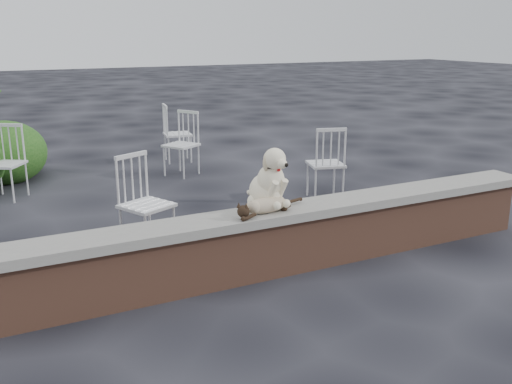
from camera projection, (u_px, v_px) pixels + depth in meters
name	position (u px, v px, depth m)	size (l,w,h in m)	color
ground	(254.00, 276.00, 5.02)	(60.00, 60.00, 0.00)	black
brick_wall	(254.00, 249.00, 4.95)	(6.00, 0.30, 0.50)	brown
capstone	(254.00, 217.00, 4.87)	(6.20, 0.40, 0.08)	slate
dog	(266.00, 176.00, 4.95)	(0.36, 0.48, 0.56)	beige
cat	(266.00, 204.00, 4.85)	(0.90, 0.22, 0.15)	tan
chair_e	(178.00, 133.00, 9.30)	(0.56, 0.56, 0.94)	white
chair_c	(326.00, 163.00, 7.22)	(0.56, 0.56, 0.94)	white
chair_d	(181.00, 144.00, 8.41)	(0.56, 0.56, 0.94)	white
chair_b	(4.00, 163.00, 7.20)	(0.56, 0.56, 0.94)	white
chair_a	(147.00, 204.00, 5.50)	(0.56, 0.56, 0.94)	white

